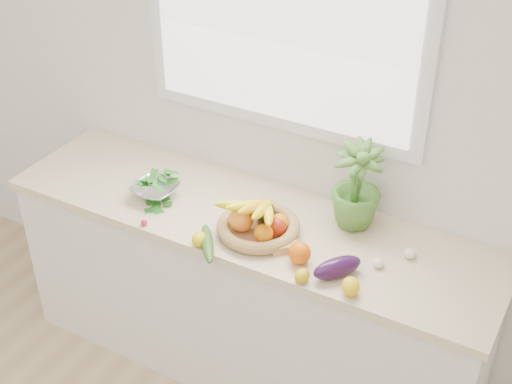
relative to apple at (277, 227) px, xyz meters
The scene contains 20 objects.
back_wall 0.57m from the apple, 115.55° to the left, with size 4.50×0.02×2.70m, color white.
counter_cabinet 0.54m from the apple, 159.99° to the left, with size 2.20×0.58×0.86m, color silver.
countertop 0.20m from the apple, 159.99° to the left, with size 2.24×0.62×0.04m, color beige.
window_frame 0.90m from the apple, 116.50° to the left, with size 1.30×0.03×1.10m, color white.
window_pane 0.89m from the apple, 117.88° to the left, with size 1.18×0.01×0.98m, color white.
orange_loose 0.20m from the apple, 35.58° to the right, with size 0.09×0.09×0.09m, color #E75D07.
lemon_a 0.33m from the apple, 138.42° to the right, with size 0.06×0.08×0.06m, color yellow.
lemon_b 0.31m from the apple, 44.22° to the right, with size 0.06×0.07×0.06m, color gold.
lemon_c 0.45m from the apple, 24.73° to the right, with size 0.07×0.09×0.07m, color yellow.
apple is the anchor object (origin of this frame).
ginger 0.12m from the apple, 45.81° to the right, with size 0.11×0.04×0.03m, color tan.
garlic_a 0.45m from the apple, ahead, with size 0.05×0.05×0.04m, color white.
garlic_b 0.55m from the apple, 13.14° to the left, with size 0.05×0.05×0.04m, color white.
garlic_c 0.07m from the apple, 134.34° to the right, with size 0.05×0.05×0.04m, color white.
eggplant 0.35m from the apple, 20.29° to the right, with size 0.08×0.21×0.08m, color #2C0E35.
cucumber 0.30m from the apple, 133.44° to the right, with size 0.05×0.26×0.05m, color #285418.
radish 0.57m from the apple, 157.57° to the right, with size 0.03×0.03×0.03m, color red.
potted_herb 0.37m from the apple, 41.61° to the left, with size 0.21×0.21×0.38m, color #497E2E.
fruit_basket 0.08m from the apple, 161.95° to the right, with size 0.41×0.41×0.18m.
colander_with_spinach 0.61m from the apple, behind, with size 0.21×0.21×0.11m.
Camera 1 is at (1.26, -0.24, 2.70)m, focal length 50.00 mm.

